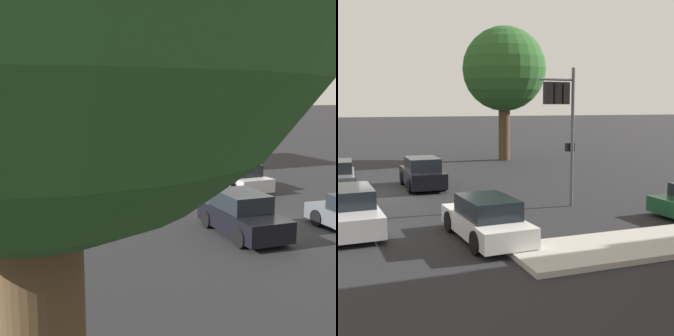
{
  "view_description": "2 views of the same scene",
  "coord_description": "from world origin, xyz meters",
  "views": [
    {
      "loc": [
        -15.51,
        10.86,
        5.32
      ],
      "look_at": [
        1.4,
        4.18,
        2.39
      ],
      "focal_mm": 50.0,
      "sensor_mm": 36.0,
      "label": 1
    },
    {
      "loc": [
        23.46,
        -2.58,
        4.3
      ],
      "look_at": [
        2.26,
        5.55,
        1.23
      ],
      "focal_mm": 50.0,
      "sensor_mm": 36.0,
      "label": 2
    }
  ],
  "objects": [
    {
      "name": "crossing_car_2",
      "position": [
        -0.59,
        1.96,
        0.75
      ],
      "size": [
        4.3,
        1.9,
        1.61
      ],
      "rotation": [
        0.0,
        0.0,
        3.13
      ],
      "color": "black",
      "rests_on": "ground_plane"
    },
    {
      "name": "ground_plane",
      "position": [
        0.0,
        0.0,
        0.0
      ],
      "size": [
        300.0,
        300.0,
        0.0
      ],
      "primitive_type": "plane",
      "color": "black"
    },
    {
      "name": "traffic_signal",
      "position": [
        6.12,
        6.5,
        4.19
      ],
      "size": [
        0.65,
        1.77,
        5.82
      ],
      "rotation": [
        0.0,
        0.0,
        3.21
      ],
      "color": "#515456",
      "rests_on": "ground_plane"
    },
    {
      "name": "crossing_car_3",
      "position": [
        6.86,
        -2.06,
        0.7
      ],
      "size": [
        4.65,
        2.2,
        1.49
      ],
      "rotation": [
        0.0,
        0.0,
        0.04
      ],
      "color": "#B7B7BC",
      "rests_on": "ground_plane"
    },
    {
      "name": "crossing_car_0",
      "position": [
        9.63,
        2.04,
        0.67
      ],
      "size": [
        4.42,
        1.96,
        1.41
      ],
      "rotation": [
        0.0,
        0.0,
        3.18
      ],
      "color": "silver",
      "rests_on": "ground_plane"
    }
  ]
}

